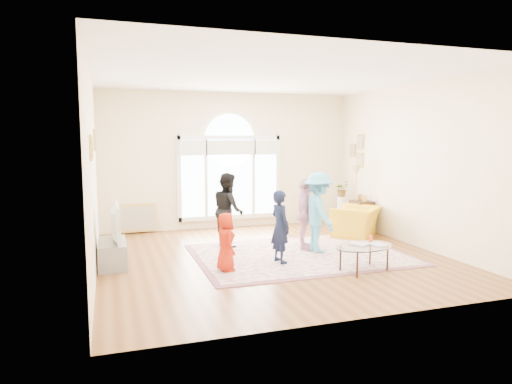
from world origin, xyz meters
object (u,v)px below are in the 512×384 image
object	(u,v)px
tv_console	(112,254)
television	(112,223)
armchair	(356,222)
coffee_table	(364,247)
area_rug	(300,255)

from	to	relation	value
tv_console	television	xyz separation A→B (m)	(0.01, -0.00, 0.52)
tv_console	armchair	distance (m)	5.13
television	armchair	size ratio (longest dim) A/B	1.05
coffee_table	tv_console	bearing A→B (deg)	143.96
tv_console	television	world-z (taller)	television
tv_console	armchair	world-z (taller)	armchair
coffee_table	armchair	distance (m)	2.66
tv_console	coffee_table	size ratio (longest dim) A/B	0.86
area_rug	armchair	bearing A→B (deg)	31.20
television	tv_console	bearing A→B (deg)	180.00
television	area_rug	bearing A→B (deg)	-5.68
tv_console	armchair	size ratio (longest dim) A/B	0.99
area_rug	television	size ratio (longest dim) A/B	3.39
television	coffee_table	size ratio (longest dim) A/B	0.91
tv_console	television	distance (m)	0.52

